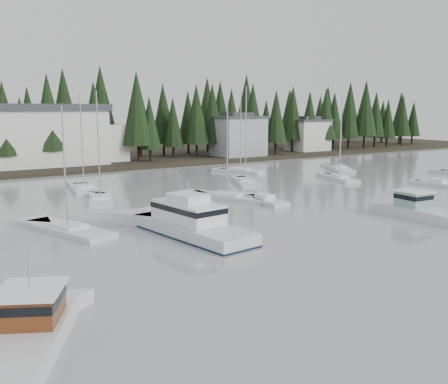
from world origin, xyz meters
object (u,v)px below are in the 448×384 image
Objects in this scene: cabin_cruiser_center at (191,226)px; sailboat_2 at (339,179)px; lobster_boat_teal at (424,213)px; sailboat_9 at (84,190)px; runabout_1 at (265,202)px; sailboat_10 at (101,201)px; house_east_b at (308,134)px; sailboat_8 at (340,170)px; sailboat_11 at (68,232)px; lobster_boat_brown at (20,342)px; runabout_2 at (437,185)px; harbor_inn at (46,136)px; sailboat_5 at (246,183)px; sailboat_1 at (240,172)px; sailboat_7 at (227,199)px; house_east_a at (238,135)px.

sailboat_2 is at bearing -71.72° from cabin_cruiser_center.
lobster_boat_teal is 41.25m from sailboat_9.
runabout_1 is at bearing 129.56° from sailboat_2.
house_east_b is at bearing -43.09° from sailboat_10.
sailboat_8 is (21.75, 31.99, -0.53)m from lobster_boat_teal.
house_east_b is 1.43× the size of runabout_1.
lobster_boat_teal is at bearing -136.68° from sailboat_9.
sailboat_2 is at bearing -24.94° from lobster_boat_teal.
sailboat_11 is 22.78m from runabout_1.
sailboat_9 is (16.15, 41.68, -0.47)m from lobster_boat_brown.
lobster_boat_teal reaches higher than runabout_2.
harbor_inn is 3.23× the size of lobster_boat_teal.
sailboat_11 is (-29.28, -14.34, -0.03)m from sailboat_5.
sailboat_11 is at bearing 77.74° from runabout_2.
lobster_boat_teal is 22.97m from runabout_2.
sailboat_1 is 2.06× the size of runabout_2.
cabin_cruiser_center is at bearing -22.08° from lobster_boat_brown.
sailboat_10 reaches higher than lobster_boat_teal.
lobster_boat_teal is 0.75× the size of sailboat_7.
sailboat_9 is 1.93× the size of runabout_1.
cabin_cruiser_center is (16.45, 13.89, 0.28)m from lobster_boat_brown.
sailboat_7 reaches higher than harbor_inn.
sailboat_8 is 1.86× the size of runabout_2.
lobster_boat_brown is 59.88m from sailboat_2.
harbor_inn is 2.98× the size of lobster_boat_brown.
sailboat_9 reaches higher than sailboat_7.
house_east_a is 22.10m from house_east_b.
house_east_b is 0.69× the size of sailboat_1.
sailboat_9 reaches higher than sailboat_8.
sailboat_5 reaches higher than sailboat_11.
sailboat_1 is at bearing -48.10° from cabin_cruiser_center.
sailboat_5 is 1.13× the size of sailboat_8.
sailboat_11 reaches higher than runabout_2.
lobster_boat_teal is at bearing 175.70° from sailboat_8.
lobster_boat_brown is at bearing -131.04° from house_east_a.
sailboat_5 is 12.31m from sailboat_7.
sailboat_10 is at bearing 61.91° from runabout_2.
sailboat_10 is (-13.24, 6.35, 0.02)m from sailboat_7.
cabin_cruiser_center is at bearing -146.60° from sailboat_11.
runabout_2 is (21.06, -16.16, 0.05)m from sailboat_5.
house_east_b is at bearing -44.29° from runabout_1.
house_east_b is at bearing -33.55° from runabout_2.
sailboat_5 is 23.44m from sailboat_8.
sailboat_5 is at bearing -123.15° from house_east_a.
runabout_2 is at bearing -89.83° from sailboat_10.
harbor_inn is at bearing 5.13° from sailboat_9.
sailboat_1 is (-13.86, -20.66, -4.81)m from house_east_a.
runabout_2 is (-21.36, -49.43, -4.27)m from house_east_b.
harbor_inn is 2.41× the size of sailboat_7.
sailboat_1 is at bearing -16.11° from lobster_boat_brown.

